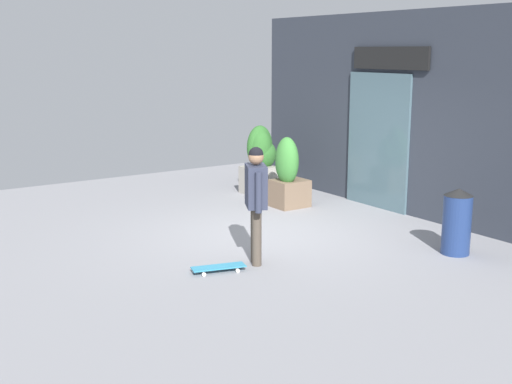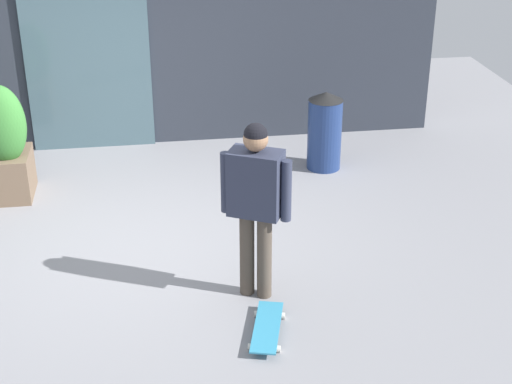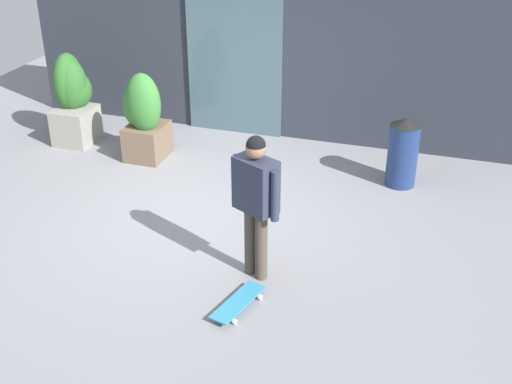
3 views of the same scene
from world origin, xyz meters
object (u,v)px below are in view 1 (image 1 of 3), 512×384
planter_box_right (288,174)px  trash_bin (457,221)px  skateboarder (256,193)px  planter_box_left (260,157)px  skateboard (219,267)px

planter_box_right → trash_bin: (3.69, 0.28, -0.15)m
skateboarder → planter_box_left: bearing=-98.4°
planter_box_left → planter_box_right: bearing=-12.2°
skateboarder → planter_box_left: (-3.80, 2.66, -0.26)m
skateboarder → trash_bin: 2.96m
trash_bin → skateboarder: bearing=-114.9°
skateboarder → trash_bin: bearing=-178.2°
skateboard → planter_box_right: bearing=-125.4°
planter_box_left → planter_box_right: (1.33, -0.29, -0.10)m
planter_box_left → skateboarder: bearing=-35.0°
skateboard → planter_box_left: planter_box_left is taller
skateboarder → planter_box_right: 3.44m
skateboarder → skateboard: skateboarder is taller
planter_box_right → skateboard: bearing=-50.3°
skateboard → planter_box_right: planter_box_right is taller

